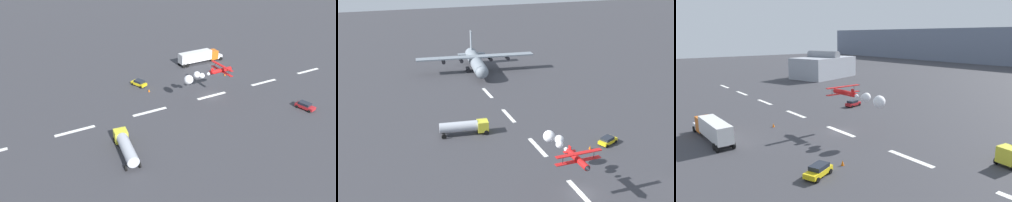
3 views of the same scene
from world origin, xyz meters
TOP-DOWN VIEW (x-y plane):
  - ground_plane at (0.00, 0.00)m, footprint 440.00×440.00m
  - runway_stripe_2 at (-32.72, 0.00)m, footprint 8.00×0.90m
  - runway_stripe_3 at (-16.36, 0.00)m, footprint 8.00×0.90m
  - runway_stripe_4 at (0.00, 0.00)m, footprint 8.00×0.90m
  - runway_stripe_5 at (16.36, 0.00)m, footprint 8.00×0.90m
  - runway_stripe_6 at (32.72, 0.00)m, footprint 8.00×0.90m
  - stunt_biplane_red at (4.14, 1.70)m, footprint 13.19×7.39m
  - semi_truck_orange at (-9.12, -19.71)m, footprint 14.22×3.02m
  - fuel_tanker_truck at (26.61, 11.81)m, footprint 3.93×10.19m
  - followme_car_yellow at (12.99, -13.44)m, footprint 3.23×4.48m
  - airport_staff_sedan at (-14.44, 15.04)m, footprint 2.72×4.42m
  - traffic_cone_near at (-10.13, -8.38)m, footprint 0.44×0.44m
  - traffic_cone_far at (12.27, -9.09)m, footprint 0.44×0.44m

SIDE VIEW (x-z plane):
  - ground_plane at x=0.00m, z-range 0.00..0.00m
  - runway_stripe_2 at x=-32.72m, z-range 0.00..0.01m
  - runway_stripe_3 at x=-16.36m, z-range 0.00..0.01m
  - runway_stripe_4 at x=0.00m, z-range 0.00..0.01m
  - runway_stripe_5 at x=16.36m, z-range 0.00..0.01m
  - runway_stripe_6 at x=32.72m, z-range 0.00..0.01m
  - traffic_cone_near at x=-10.13m, z-range 0.00..0.75m
  - traffic_cone_far at x=12.27m, z-range 0.00..0.75m
  - followme_car_yellow at x=12.99m, z-range 0.05..1.57m
  - airport_staff_sedan at x=-14.44m, z-range 0.05..1.57m
  - fuel_tanker_truck at x=26.61m, z-range 0.30..3.20m
  - semi_truck_orange at x=-9.12m, z-range 0.27..3.97m
  - stunt_biplane_red at x=4.14m, z-range 5.62..8.06m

